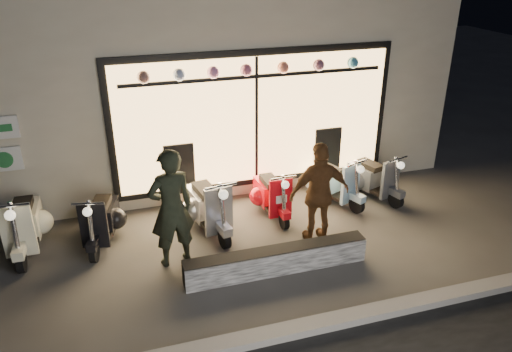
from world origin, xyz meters
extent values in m
plane|color=#383533|center=(0.00, 0.00, 0.00)|extent=(40.00, 40.00, 0.00)
cube|color=slate|center=(0.00, -2.00, 0.06)|extent=(40.00, 0.25, 0.12)
cube|color=beige|center=(0.00, 5.00, 2.00)|extent=(10.00, 6.00, 4.00)
cube|color=black|center=(0.80, 1.98, 1.55)|extent=(5.45, 0.06, 2.65)
cube|color=#FFBF6B|center=(0.80, 1.94, 1.55)|extent=(5.20, 0.04, 2.40)
cube|color=black|center=(0.80, 1.90, 2.40)|extent=(4.90, 0.06, 0.06)
cube|color=white|center=(-3.60, 1.96, 1.30)|extent=(0.55, 0.04, 0.42)
cube|color=black|center=(0.33, -0.65, 0.20)|extent=(2.85, 0.28, 0.40)
cylinder|color=black|center=(-0.27, 0.23, 0.18)|extent=(0.16, 0.37, 0.35)
cylinder|color=black|center=(-0.44, 1.25, 0.18)|extent=(0.18, 0.37, 0.35)
cube|color=#AAA9AE|center=(-0.31, 0.44, 0.58)|extent=(0.48, 0.15, 0.85)
cube|color=#AAA9AE|center=(-0.42, 1.15, 0.39)|extent=(0.55, 0.79, 0.48)
cube|color=black|center=(-0.40, 1.05, 0.69)|extent=(0.38, 0.62, 0.12)
sphere|color=#FFF2CC|center=(-0.27, 0.22, 0.99)|extent=(0.18, 0.18, 0.16)
cylinder|color=black|center=(0.88, 0.51, 0.15)|extent=(0.10, 0.31, 0.31)
cylinder|color=black|center=(0.84, 1.42, 0.15)|extent=(0.12, 0.31, 0.31)
cube|color=#B70B17|center=(0.87, 0.70, 0.51)|extent=(0.42, 0.08, 0.74)
cube|color=#B70B17|center=(0.85, 1.33, 0.34)|extent=(0.40, 0.65, 0.42)
cube|color=black|center=(0.85, 1.24, 0.60)|extent=(0.27, 0.52, 0.11)
sphere|color=#FFF2CC|center=(0.88, 0.50, 0.86)|extent=(0.14, 0.14, 0.14)
cylinder|color=black|center=(-2.33, 0.45, 0.16)|extent=(0.17, 0.33, 0.32)
cylinder|color=black|center=(-2.11, 1.36, 0.16)|extent=(0.19, 0.34, 0.32)
cube|color=black|center=(-2.28, 0.64, 0.53)|extent=(0.44, 0.17, 0.77)
cube|color=black|center=(-2.13, 1.27, 0.36)|extent=(0.54, 0.74, 0.43)
cube|color=black|center=(-2.15, 1.18, 0.62)|extent=(0.38, 0.58, 0.11)
sphere|color=#FFF2CC|center=(-2.33, 0.44, 0.90)|extent=(0.17, 0.17, 0.14)
cylinder|color=black|center=(-3.39, 0.49, 0.18)|extent=(0.11, 0.36, 0.35)
cylinder|color=black|center=(-3.37, 1.53, 0.18)|extent=(0.13, 0.36, 0.35)
cube|color=beige|center=(-3.39, 0.71, 0.58)|extent=(0.48, 0.08, 0.86)
cube|color=beige|center=(-3.37, 1.43, 0.40)|extent=(0.45, 0.74, 0.48)
cube|color=black|center=(-3.37, 1.32, 0.69)|extent=(0.30, 0.59, 0.13)
sphere|color=#FFF2CC|center=(-3.39, 0.48, 0.99)|extent=(0.16, 0.16, 0.16)
cylinder|color=black|center=(2.36, 0.65, 0.16)|extent=(0.20, 0.33, 0.32)
cylinder|color=black|center=(2.03, 1.53, 0.16)|extent=(0.22, 0.34, 0.32)
cube|color=#91B6CD|center=(2.29, 0.84, 0.53)|extent=(0.43, 0.21, 0.77)
cube|color=#91B6CD|center=(2.06, 1.44, 0.36)|extent=(0.60, 0.75, 0.43)
cube|color=black|center=(2.10, 1.36, 0.62)|extent=(0.43, 0.58, 0.11)
sphere|color=#FFF2CC|center=(2.37, 0.65, 0.89)|extent=(0.18, 0.18, 0.14)
cylinder|color=black|center=(3.17, 0.61, 0.16)|extent=(0.18, 0.33, 0.32)
cylinder|color=black|center=(2.90, 1.50, 0.16)|extent=(0.20, 0.33, 0.32)
cube|color=#55585D|center=(3.11, 0.80, 0.52)|extent=(0.43, 0.19, 0.76)
cube|color=#55585D|center=(2.93, 1.42, 0.35)|extent=(0.56, 0.74, 0.43)
cube|color=black|center=(2.95, 1.33, 0.61)|extent=(0.40, 0.57, 0.11)
sphere|color=#FFF2CC|center=(3.17, 0.61, 0.88)|extent=(0.17, 0.17, 0.14)
imported|color=black|center=(-1.11, 0.06, 0.96)|extent=(0.78, 0.59, 1.92)
imported|color=brown|center=(1.29, 0.01, 0.87)|extent=(1.03, 0.44, 1.75)
camera|label=1|loc=(-1.83, -6.61, 4.56)|focal=35.00mm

